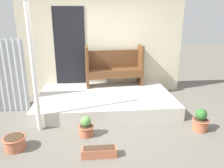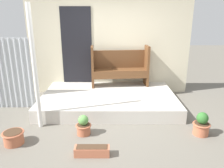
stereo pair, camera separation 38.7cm
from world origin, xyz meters
The scene contains 9 objects.
ground_plane centered at (0.00, 0.00, 0.00)m, with size 24.00×24.00×0.00m, color #666056.
porch_slab centered at (0.03, 0.97, 0.15)m, with size 3.12×1.94×0.29m.
house_wall centered at (-0.01, 1.97, 1.30)m, with size 4.32×0.08×2.60m.
support_post centered at (-1.29, -0.07, 1.15)m, with size 0.08×0.08×2.30m.
bench centered at (0.31, 1.67, 0.82)m, with size 1.50×0.52×1.05m.
flower_pot_left centered at (-1.55, -0.68, 0.12)m, with size 0.36×0.36×0.23m.
flower_pot_middle centered at (-0.41, -0.36, 0.16)m, with size 0.29×0.29×0.37m.
flower_pot_right centered at (1.73, -0.38, 0.19)m, with size 0.31×0.31×0.44m.
planter_box_rect centered at (-0.20, -1.00, 0.08)m, with size 0.54×0.16×0.15m.
Camera 2 is at (0.11, -3.91, 2.09)m, focal length 35.00 mm.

